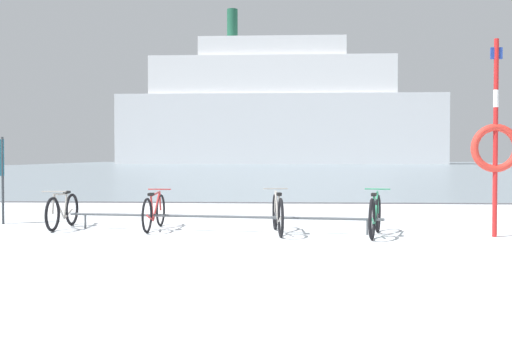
% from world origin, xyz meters
% --- Properties ---
extents(ground, '(80.00, 132.00, 0.08)m').
position_xyz_m(ground, '(0.00, 53.90, -0.04)').
color(ground, silver).
extents(bike_rack, '(5.92, 0.78, 0.31)m').
position_xyz_m(bike_rack, '(-1.42, 3.46, 0.27)').
color(bike_rack, '#4C5156').
rests_on(bike_rack, ground).
extents(bicycle_0, '(0.46, 1.63, 0.75)m').
position_xyz_m(bicycle_0, '(-4.53, 3.80, 0.34)').
color(bicycle_0, black).
rests_on(bicycle_0, ground).
extents(bicycle_1, '(0.46, 1.67, 0.76)m').
position_xyz_m(bicycle_1, '(-2.71, 3.72, 0.34)').
color(bicycle_1, black).
rests_on(bicycle_1, ground).
extents(bicycle_2, '(0.46, 1.73, 0.80)m').
position_xyz_m(bicycle_2, '(-0.35, 3.26, 0.36)').
color(bicycle_2, black).
rests_on(bicycle_2, ground).
extents(bicycle_3, '(0.57, 1.66, 0.81)m').
position_xyz_m(bicycle_3, '(1.36, 3.04, 0.37)').
color(bicycle_3, black).
rests_on(bicycle_3, ground).
extents(rescue_post, '(0.84, 0.13, 3.42)m').
position_xyz_m(rescue_post, '(3.42, 3.01, 1.61)').
color(rescue_post, red).
rests_on(rescue_post, ground).
extents(ferry_ship, '(52.94, 9.87, 25.68)m').
position_xyz_m(ferry_ship, '(-1.38, 89.48, 8.61)').
color(ferry_ship, silver).
rests_on(ferry_ship, ground).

